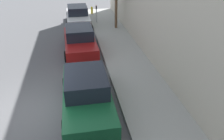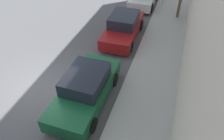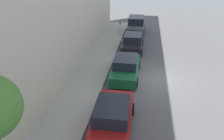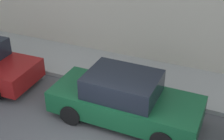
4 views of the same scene
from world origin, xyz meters
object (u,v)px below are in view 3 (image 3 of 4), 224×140
object	(u,v)px
parked_suv_nearest	(136,26)
parked_sedan_third	(126,68)
parked_sedan_fourth	(112,118)
parking_meter_near	(120,26)
parked_sedan_second	(133,43)

from	to	relation	value
parked_suv_nearest	parked_sedan_third	world-z (taller)	parked_suv_nearest
parked_sedan_fourth	parking_meter_near	bearing A→B (deg)	-84.04
parked_sedan_second	parked_sedan_third	world-z (taller)	same
parked_suv_nearest	parked_sedan_second	distance (m)	5.65
parked_sedan_fourth	parked_sedan_third	bearing A→B (deg)	-90.36
parked_suv_nearest	parking_meter_near	size ratio (longest dim) A/B	3.53
parked_sedan_second	parked_sedan_third	bearing A→B (deg)	89.05
parked_suv_nearest	parking_meter_near	distance (m)	1.92
parked_sedan_third	parking_meter_near	world-z (taller)	parked_sedan_third
parked_suv_nearest	parked_sedan_fourth	xyz separation A→B (m)	(0.08, 17.11, -0.21)
parked_suv_nearest	parking_meter_near	xyz separation A→B (m)	(1.79, 0.69, 0.06)
parked_suv_nearest	parked_sedan_third	size ratio (longest dim) A/B	1.07
parked_suv_nearest	parked_sedan_second	bearing A→B (deg)	90.55
parked_suv_nearest	parked_sedan_second	world-z (taller)	parked_suv_nearest
parked_sedan_third	parked_suv_nearest	bearing A→B (deg)	-90.20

